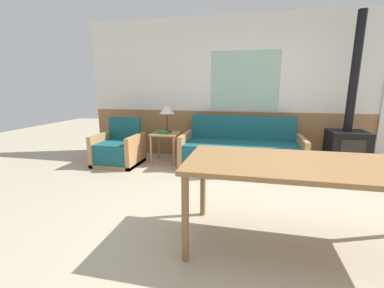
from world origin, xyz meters
name	(u,v)px	position (x,y,z in m)	size (l,w,h in m)	color
ground_plane	(279,228)	(0.00, 0.00, 0.00)	(16.00, 16.00, 0.00)	#B2A58C
wall_back	(268,89)	(-0.02, 2.63, 1.36)	(7.20, 0.09, 2.70)	#996B42
couch	(241,153)	(-0.46, 1.99, 0.26)	(2.07, 0.88, 0.87)	#B27F4C
armchair	(119,150)	(-2.66, 1.69, 0.26)	(0.78, 0.72, 0.83)	#B27F4C
side_table	(166,138)	(-1.85, 2.00, 0.46)	(0.50, 0.50, 0.56)	#B27F4C
table_lamp	(167,110)	(-1.85, 2.09, 0.97)	(0.28, 0.28, 0.51)	#262628
book_stack	(163,132)	(-1.88, 1.91, 0.58)	(0.22, 0.17, 0.04)	#2D7F3D
dining_table	(307,171)	(0.15, -0.28, 0.71)	(2.02, 0.91, 0.78)	olive
wood_stove	(347,139)	(1.22, 2.04, 0.57)	(0.57, 0.54, 2.52)	black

